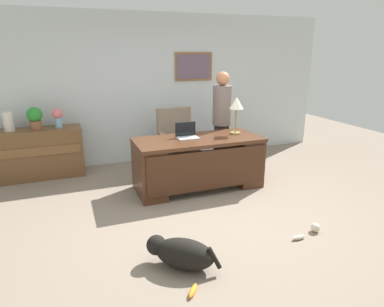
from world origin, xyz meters
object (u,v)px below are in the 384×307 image
at_px(desk_lamp, 236,105).
at_px(dog_toy_bone, 299,238).
at_px(dog_toy_plush, 193,291).
at_px(credenza, 40,153).
at_px(vase_with_flowers, 58,116).
at_px(person_standing, 222,121).
at_px(potted_plant, 35,117).
at_px(laptop, 187,134).
at_px(desk, 199,161).
at_px(armchair, 177,143).
at_px(dog_lying, 181,253).
at_px(vase_empty, 8,122).
at_px(dog_toy_ball, 315,228).

bearing_deg(desk_lamp, dog_toy_bone, -95.00).
bearing_deg(desk_lamp, dog_toy_plush, -124.89).
xyz_separation_m(credenza, vase_with_flowers, (0.35, 0.00, 0.59)).
bearing_deg(person_standing, dog_toy_plush, -119.71).
relative_size(vase_with_flowers, potted_plant, 0.88).
bearing_deg(person_standing, dog_toy_bone, -94.42).
relative_size(person_standing, laptop, 5.34).
xyz_separation_m(vase_with_flowers, dog_toy_bone, (2.43, -3.18, -0.98)).
bearing_deg(vase_with_flowers, potted_plant, 180.00).
relative_size(person_standing, desk_lamp, 2.97).
bearing_deg(credenza, desk, -31.25).
bearing_deg(potted_plant, dog_toy_bone, -48.98).
distance_m(armchair, dog_lying, 2.88).
xyz_separation_m(vase_with_flowers, potted_plant, (-0.34, 0.00, 0.01)).
height_order(laptop, vase_empty, vase_empty).
relative_size(person_standing, dog_lying, 2.61).
height_order(vase_empty, potted_plant, potted_plant).
relative_size(desk, vase_empty, 6.30).
bearing_deg(laptop, credenza, 149.31).
distance_m(dog_lying, dog_toy_plush, 0.42).
xyz_separation_m(person_standing, dog_toy_bone, (-0.19, -2.43, -0.86)).
relative_size(dog_lying, vase_with_flowers, 2.07).
bearing_deg(vase_empty, dog_toy_bone, -45.28).
distance_m(desk_lamp, vase_empty, 3.57).
distance_m(person_standing, vase_empty, 3.43).
height_order(person_standing, vase_empty, person_standing).
bearing_deg(dog_toy_plush, dog_lying, 85.76).
xyz_separation_m(potted_plant, dog_toy_ball, (3.06, -3.11, -0.96)).
distance_m(desk, dog_toy_plush, 2.42).
bearing_deg(vase_with_flowers, dog_toy_plush, -74.42).
xyz_separation_m(credenza, vase_empty, (-0.38, 0.00, 0.56)).
height_order(person_standing, dog_lying, person_standing).
bearing_deg(vase_with_flowers, person_standing, -16.07).
height_order(credenza, vase_empty, vase_empty).
distance_m(dog_lying, vase_with_flowers, 3.45).
relative_size(dog_toy_ball, dog_toy_bone, 0.63).
height_order(dog_lying, dog_toy_bone, dog_lying).
relative_size(armchair, person_standing, 0.63).
bearing_deg(vase_with_flowers, desk_lamp, -26.65).
xyz_separation_m(desk, person_standing, (0.68, 0.64, 0.46)).
xyz_separation_m(potted_plant, dog_toy_bone, (2.77, -3.18, -0.99)).
bearing_deg(credenza, person_standing, -14.24).
height_order(person_standing, desk_lamp, person_standing).
distance_m(vase_empty, potted_plant, 0.39).
relative_size(vase_empty, dog_toy_ball, 2.80).
bearing_deg(credenza, dog_toy_ball, -45.41).
height_order(vase_with_flowers, dog_toy_ball, vase_with_flowers).
bearing_deg(laptop, vase_with_flowers, 144.64).
xyz_separation_m(armchair, dog_toy_ball, (0.82, -2.65, -0.43)).
height_order(potted_plant, dog_toy_bone, potted_plant).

